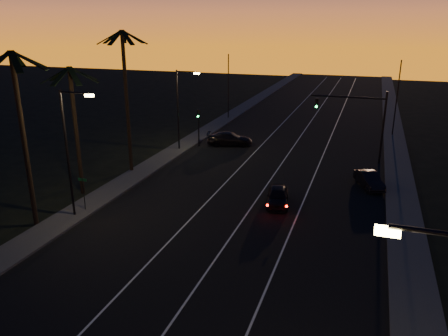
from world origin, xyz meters
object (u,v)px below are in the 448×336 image
(right_car, at_px, (369,180))
(cross_car, at_px, (230,139))
(signal_mast, at_px, (359,113))
(lead_car, at_px, (278,196))

(right_car, distance_m, cross_car, 17.43)
(signal_mast, distance_m, cross_car, 14.22)
(signal_mast, relative_size, cross_car, 1.32)
(signal_mast, xyz_separation_m, right_car, (1.54, -7.20, -4.13))
(signal_mast, bearing_deg, cross_car, 173.57)
(signal_mast, distance_m, lead_car, 14.72)
(lead_car, distance_m, cross_car, 17.11)
(signal_mast, height_order, lead_car, signal_mast)
(lead_car, relative_size, cross_car, 0.85)
(signal_mast, xyz_separation_m, cross_car, (-13.55, 1.53, -4.04))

